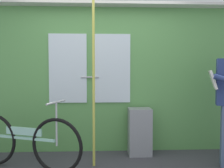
# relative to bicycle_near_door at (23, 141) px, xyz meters

# --- Properties ---
(train_door_wall) EXTENTS (5.10, 0.28, 2.37)m
(train_door_wall) POSITION_rel_bicycle_near_door_xyz_m (1.04, 0.69, 0.86)
(train_door_wall) COLOR #56934C
(train_door_wall) RESTS_ON ground_plane
(bicycle_near_door) EXTENTS (1.62, 0.67, 0.92)m
(bicycle_near_door) POSITION_rel_bicycle_near_door_xyz_m (0.00, 0.00, 0.00)
(bicycle_near_door) COLOR black
(bicycle_near_door) RESTS_ON ground_plane
(trash_bin_by_wall) EXTENTS (0.35, 0.28, 0.73)m
(trash_bin_by_wall) POSITION_rel_bicycle_near_door_xyz_m (1.63, 0.47, -0.02)
(trash_bin_by_wall) COLOR gray
(trash_bin_by_wall) RESTS_ON ground_plane
(handrail_pole) EXTENTS (0.04, 0.04, 2.33)m
(handrail_pole) POSITION_rel_bicycle_near_door_xyz_m (0.93, 0.06, 0.79)
(handrail_pole) COLOR #C6C14C
(handrail_pole) RESTS_ON ground_plane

